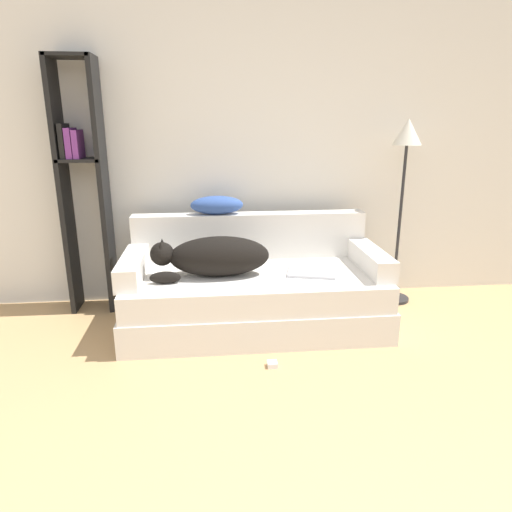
{
  "coord_description": "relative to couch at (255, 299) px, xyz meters",
  "views": [
    {
      "loc": [
        -0.21,
        -0.71,
        1.46
      ],
      "look_at": [
        0.1,
        2.27,
        0.56
      ],
      "focal_mm": 32.0,
      "sensor_mm": 36.0,
      "label": 1
    }
  ],
  "objects": [
    {
      "name": "wall_back",
      "position": [
        -0.1,
        0.65,
        1.15
      ],
      "size": [
        7.09,
        0.06,
        2.7
      ],
      "color": "silver",
      "rests_on": "ground_plane"
    },
    {
      "name": "power_adapter",
      "position": [
        0.05,
        -0.61,
        -0.19
      ],
      "size": [
        0.06,
        0.06,
        0.03
      ],
      "color": "white",
      "rests_on": "ground_plane"
    },
    {
      "name": "couch_arm_left",
      "position": [
        -0.85,
        -0.01,
        0.28
      ],
      "size": [
        0.15,
        0.7,
        0.15
      ],
      "color": "silver",
      "rests_on": "couch"
    },
    {
      "name": "throw_pillow",
      "position": [
        -0.25,
        0.37,
        0.63
      ],
      "size": [
        0.4,
        0.18,
        0.14
      ],
      "color": "#335199",
      "rests_on": "couch_backrest"
    },
    {
      "name": "dog",
      "position": [
        -0.29,
        -0.04,
        0.35
      ],
      "size": [
        0.82,
        0.31,
        0.28
      ],
      "color": "black",
      "rests_on": "couch"
    },
    {
      "name": "bookshelf",
      "position": [
        -1.25,
        0.46,
        0.84
      ],
      "size": [
        0.33,
        0.26,
        1.89
      ],
      "color": "black",
      "rests_on": "ground_plane"
    },
    {
      "name": "laptop",
      "position": [
        0.4,
        -0.06,
        0.22
      ],
      "size": [
        0.38,
        0.32,
        0.02
      ],
      "rotation": [
        0.0,
        0.0,
        -0.26
      ],
      "color": "#B7B7BC",
      "rests_on": "couch"
    },
    {
      "name": "floor_lamp",
      "position": [
        1.21,
        0.37,
        0.93
      ],
      "size": [
        0.26,
        0.26,
        1.47
      ],
      "color": "#232326",
      "rests_on": "ground_plane"
    },
    {
      "name": "couch_backrest",
      "position": [
        -0.0,
        0.38,
        0.38
      ],
      "size": [
        1.8,
        0.15,
        0.35
      ],
      "color": "silver",
      "rests_on": "couch"
    },
    {
      "name": "couch_arm_right",
      "position": [
        0.85,
        -0.01,
        0.28
      ],
      "size": [
        0.15,
        0.7,
        0.15
      ],
      "color": "silver",
      "rests_on": "couch"
    },
    {
      "name": "couch",
      "position": [
        0.0,
        0.0,
        0.0
      ],
      "size": [
        1.84,
        0.89,
        0.41
      ],
      "color": "silver",
      "rests_on": "ground_plane"
    }
  ]
}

